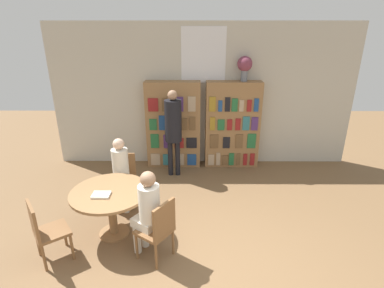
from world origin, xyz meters
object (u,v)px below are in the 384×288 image
Objects in this scene: chair_near_camera at (45,229)px; seated_reader_left at (120,170)px; bookshelf_left at (173,125)px; seated_reader_right at (147,208)px; flower_vase at (245,65)px; chair_far_side at (159,228)px; librarian_standing at (173,124)px; bookshelf_right at (232,125)px; chair_left_side at (124,177)px; reading_table at (111,199)px.

seated_reader_left is at bearing 113.75° from chair_near_camera.
bookshelf_left reaches higher than chair_near_camera.
seated_reader_left is at bearing 63.04° from seated_reader_right.
flower_vase reaches higher than chair_far_side.
librarian_standing is (-1.41, -0.51, -1.07)m from flower_vase.
chair_near_camera is at bearing -132.42° from bookshelf_right.
seated_reader_left is at bearing -113.88° from bookshelf_left.
librarian_standing is (0.04, -0.50, 0.17)m from bookshelf_left.
bookshelf_right is at bearing -144.10° from chair_left_side.
librarian_standing is at bearing -157.79° from bookshelf_right.
bookshelf_left and bookshelf_right have the same top height.
bookshelf_left is at bearing -179.99° from bookshelf_right.
chair_near_camera is 0.71× the size of seated_reader_right.
chair_near_camera is at bearing 130.58° from seated_reader_right.
bookshelf_right reaches higher than chair_far_side.
flower_vase is 3.70m from chair_far_side.
reading_table is 0.72m from seated_reader_left.
bookshelf_left reaches higher than librarian_standing.
chair_left_side and chair_far_side have the same top height.
bookshelf_left is 1.91m from flower_vase.
seated_reader_right reaches higher than chair_left_side.
bookshelf_left reaches higher than seated_reader_right.
chair_left_side is at bearing 117.00° from chair_near_camera.
bookshelf_left reaches higher than reading_table.
chair_far_side is at bearing -91.09° from librarian_standing.
librarian_standing is (0.78, 1.93, 0.50)m from reading_table.
bookshelf_right is 2.59m from chair_left_side.
flower_vase is 3.18m from chair_left_side.
bookshelf_right is 1.05× the size of librarian_standing.
seated_reader_right is at bearing -93.15° from bookshelf_left.
bookshelf_right is 2.11× the size of chair_far_side.
bookshelf_right is at bearing 50.47° from reading_table.
seated_reader_right is at bearing 90.00° from chair_far_side.
chair_left_side is at bearing -142.78° from bookshelf_right.
chair_near_camera is 1.45m from chair_far_side.
chair_far_side is at bearing 120.25° from seated_reader_left.
chair_left_side is 1.45m from seated_reader_right.
flower_vase is at bearing 48.02° from reading_table.
flower_vase is 1.85m from librarian_standing.
chair_left_side is 0.71× the size of seated_reader_right.
chair_left_side is (-0.77, -1.54, -0.44)m from bookshelf_left.
bookshelf_left is 2.57m from reading_table.
seated_reader_right is (0.61, -1.30, 0.22)m from chair_left_side.
chair_left_side is at bearing -90.00° from seated_reader_left.
librarian_standing is at bearing -124.50° from seated_reader_left.
bookshelf_right is 1.26m from flower_vase.
bookshelf_right reaches higher than reading_table.
seated_reader_left reaches higher than reading_table.
reading_table is (-2.20, -2.44, -1.58)m from flower_vase.
seated_reader_right is at bearing -119.43° from flower_vase.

